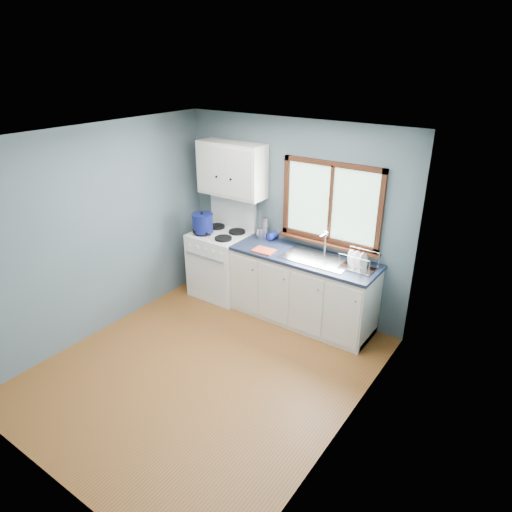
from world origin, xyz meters
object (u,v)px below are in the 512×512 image
Objects in this scene: thermos at (265,228)px; utensil_crock at (261,233)px; skillet at (201,230)px; base_cabinets at (302,292)px; stockpot at (203,223)px; dish_rack at (358,264)px; sink at (317,263)px; gas_range at (221,262)px.

utensil_crock is at bearing -171.78° from thermos.
thermos is at bearing 46.63° from skillet.
base_cabinets is 1.64m from stockpot.
base_cabinets is at bearing -175.04° from dish_rack.
dish_rack is (1.38, -0.14, -0.09)m from thermos.
utensil_crock reaches higher than thermos.
skillet is 0.11m from stockpot.
skillet is 0.97× the size of dish_rack.
dish_rack reaches higher than base_cabinets.
utensil_crock reaches higher than skillet.
base_cabinets is at bearing 179.87° from sink.
sink is at bearing -173.60° from dish_rack.
stockpot is (-1.49, -0.17, 0.68)m from base_cabinets.
base_cabinets is 0.48m from sink.
dish_rack is (0.50, 0.05, 0.11)m from sink.
dish_rack is at bearing -5.81° from thermos.
sink is at bearing 5.75° from stockpot.
sink reaches higher than dish_rack.
sink is 2.87× the size of thermos.
stockpot is 1.06× the size of thermos.
sink is 1.69m from stockpot.
base_cabinets is at bearing 28.58° from skillet.
sink reaches higher than skillet.
utensil_crock reaches higher than base_cabinets.
stockpot is at bearing -173.55° from base_cabinets.
thermos is (-0.88, 0.19, 0.21)m from sink.
stockpot is (-1.67, -0.17, 0.23)m from sink.
stockpot is 0.86m from thermos.
sink is 2.72× the size of stockpot.
gas_range is at bearing 63.09° from skillet.
stockpot is at bearing 84.48° from skillet.
dish_rack is at bearing -5.18° from utensil_crock.
gas_range is 0.55m from skillet.
skillet is 1.23× the size of stockpot.
stockpot is 0.85× the size of utensil_crock.
skillet is at bearing -172.76° from dish_rack.
stockpot is 2.18m from dish_rack.
gas_range reaches higher than base_cabinets.
thermos is at bearing 164.97° from base_cabinets.
sink is 1.69m from skillet.
gas_range reaches higher than thermos.
sink is 2.31× the size of utensil_crock.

